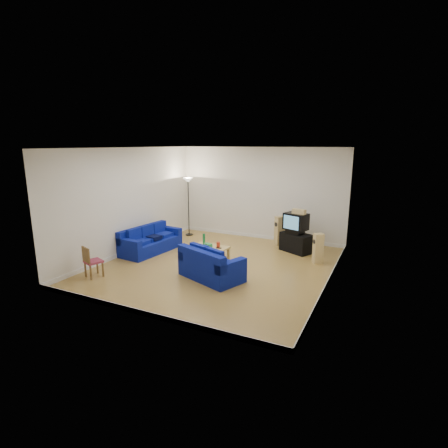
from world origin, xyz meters
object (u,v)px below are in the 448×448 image
at_px(sofa_three_seat, 150,242).
at_px(sofa_loveseat, 210,267).
at_px(television, 296,221).
at_px(tv_stand, 296,243).
at_px(coffee_table, 211,248).

relative_size(sofa_three_seat, sofa_loveseat, 1.16).
relative_size(sofa_three_seat, television, 2.62).
relative_size(sofa_three_seat, tv_stand, 2.18).
height_order(sofa_loveseat, coffee_table, sofa_loveseat).
bearing_deg(tv_stand, television, 172.04).
xyz_separation_m(sofa_loveseat, television, (1.31, 3.19, 0.66)).
distance_m(sofa_loveseat, tv_stand, 3.44).
distance_m(sofa_three_seat, coffee_table, 2.06).
relative_size(tv_stand, television, 1.20).
xyz_separation_m(sofa_three_seat, television, (4.08, 2.00, 0.67)).
bearing_deg(sofa_three_seat, television, 121.72).
bearing_deg(sofa_loveseat, television, 88.15).
bearing_deg(sofa_three_seat, sofa_loveseat, 72.32).
bearing_deg(coffee_table, television, 41.66).
xyz_separation_m(sofa_loveseat, coffee_table, (-0.72, 1.39, 0.03)).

